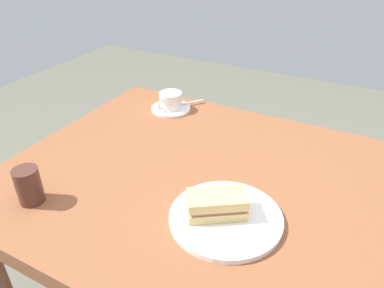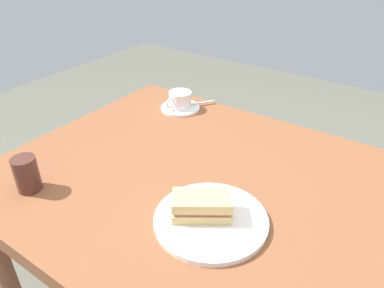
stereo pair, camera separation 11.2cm
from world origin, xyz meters
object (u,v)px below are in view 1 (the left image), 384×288
Objects in this scene: dining_table at (236,207)px; sandwich_front at (217,205)px; coffee_cup at (170,100)px; spoon at (189,103)px; coffee_saucer at (171,109)px; sandwich_plate at (226,218)px; drinking_glass at (29,186)px.

sandwich_front is at bearing -89.37° from dining_table.
coffee_cup is 1.29× the size of spoon.
coffee_saucer is at bearing 131.10° from sandwich_front.
sandwich_front reaches higher than spoon.
drinking_glass is at bearing -160.32° from sandwich_plate.
spoon is at bearing 56.47° from coffee_cup.
dining_table is at bearing -38.81° from coffee_saucer.
coffee_saucer is at bearing 132.84° from sandwich_plate.
sandwich_front is at bearing -48.78° from coffee_cup.
coffee_cup is (-0.43, 0.46, 0.04)m from sandwich_plate.
sandwich_plate is 2.43× the size of coffee_cup.
sandwich_plate is 0.50m from drinking_glass.
coffee_cup reaches higher than coffee_saucer.
coffee_saucer is at bearing 141.19° from dining_table.
drinking_glass reaches higher than sandwich_plate.
sandwich_front is at bearing 20.08° from drinking_glass.
dining_table is at bearing -38.65° from coffee_cup.
sandwich_front is 0.62m from coffee_cup.
sandwich_front is 0.65m from spoon.
drinking_glass is at bearing -96.78° from spoon.
coffee_saucer is 0.64m from drinking_glass.
spoon is at bearing 83.22° from drinking_glass.
coffee_saucer reaches higher than dining_table.
coffee_saucer is 1.71× the size of spoon.
coffee_saucer is (-0.43, 0.47, -0.00)m from sandwich_plate.
drinking_glass reaches higher than coffee_saucer.
coffee_cup reaches higher than spoon.
coffee_cup is (-0.41, 0.47, -0.00)m from sandwich_front.
spoon is (0.04, 0.06, 0.01)m from coffee_saucer.
sandwich_plate is at bearing -47.04° from coffee_cup.
dining_table is 8.87× the size of coffee_saucer.
sandwich_plate is 3.12× the size of spoon.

